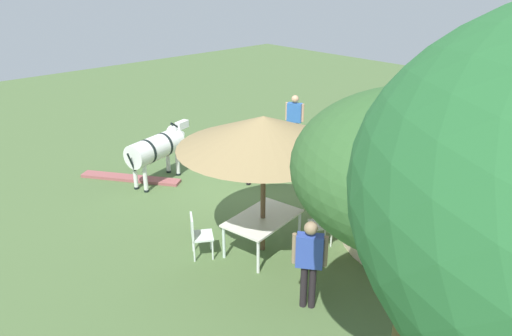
# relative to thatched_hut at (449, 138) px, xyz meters

# --- Properties ---
(ground_plane) EXTENTS (36.00, 36.00, 0.00)m
(ground_plane) POSITION_rel_thatched_hut_xyz_m (1.06, -4.51, -2.27)
(ground_plane) COLOR #4C6638
(thatched_hut) EXTENTS (4.81, 4.81, 4.15)m
(thatched_hut) POSITION_rel_thatched_hut_xyz_m (0.00, 0.00, 0.00)
(thatched_hut) COLOR beige
(thatched_hut) RESTS_ON ground_plane
(shade_umbrella) EXTENTS (3.29, 3.29, 2.85)m
(shade_umbrella) POSITION_rel_thatched_hut_xyz_m (2.94, -2.19, 0.26)
(shade_umbrella) COLOR brown
(shade_umbrella) RESTS_ON ground_plane
(patio_dining_table) EXTENTS (1.69, 1.22, 0.74)m
(patio_dining_table) POSITION_rel_thatched_hut_xyz_m (2.94, -2.19, -1.61)
(patio_dining_table) COLOR silver
(patio_dining_table) RESTS_ON ground_plane
(patio_chair_near_hut) EXTENTS (0.59, 0.59, 0.90)m
(patio_chair_near_hut) POSITION_rel_thatched_hut_xyz_m (1.82, -1.51, -1.75)
(patio_chair_near_hut) COLOR silver
(patio_chair_near_hut) RESTS_ON ground_plane
(patio_chair_near_lawn) EXTENTS (0.59, 0.60, 0.90)m
(patio_chair_near_lawn) POSITION_rel_thatched_hut_xyz_m (4.05, -2.88, -1.75)
(patio_chair_near_lawn) COLOR white
(patio_chair_near_lawn) RESTS_ON ground_plane
(guest_beside_umbrella) EXTENTS (0.43, 0.49, 1.64)m
(guest_beside_umbrella) POSITION_rel_thatched_hut_xyz_m (3.63, -0.36, -1.29)
(guest_beside_umbrella) COLOR black
(guest_beside_umbrella) RESTS_ON ground_plane
(standing_watcher) EXTENTS (0.39, 0.55, 1.70)m
(standing_watcher) POSITION_rel_thatched_hut_xyz_m (-1.99, -5.91, -1.25)
(standing_watcher) COLOR black
(standing_watcher) RESTS_ON ground_plane
(zebra_nearest_camera) EXTENTS (2.04, 1.21, 1.51)m
(zebra_nearest_camera) POSITION_rel_thatched_hut_xyz_m (0.46, -4.71, -1.30)
(zebra_nearest_camera) COLOR silver
(zebra_nearest_camera) RESTS_ON ground_plane
(zebra_by_umbrella) EXTENTS (2.29, 1.06, 1.49)m
(zebra_by_umbrella) POSITION_rel_thatched_hut_xyz_m (2.62, -6.57, -1.32)
(zebra_by_umbrella) COLOR silver
(zebra_by_umbrella) RESTS_ON ground_plane
(acacia_tree_left_background) EXTENTS (2.83, 2.83, 4.27)m
(acacia_tree_left_background) POSITION_rel_thatched_hut_xyz_m (4.37, 1.75, 1.13)
(acacia_tree_left_background) COLOR brown
(acacia_tree_left_background) RESTS_ON ground_plane
(brick_patio_kerb) EXTENTS (1.88, 2.51, 0.08)m
(brick_patio_kerb) POSITION_rel_thatched_hut_xyz_m (3.15, -7.19, -2.23)
(brick_patio_kerb) COLOR #995251
(brick_patio_kerb) RESTS_ON ground_plane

